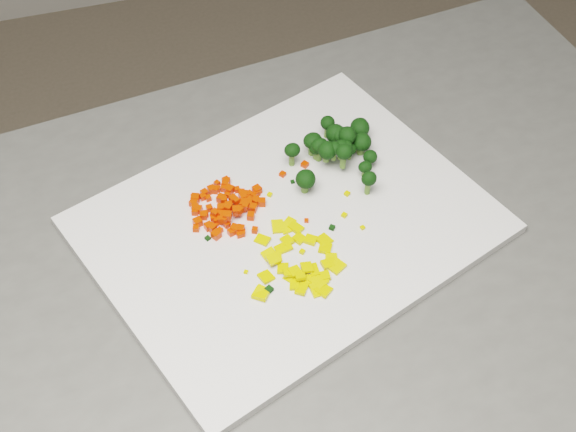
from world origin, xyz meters
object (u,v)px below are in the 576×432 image
object	(u,v)px
counter_block	(322,413)
broccoli_pile	(339,151)
pepper_pile	(290,258)
cutting_board	(288,225)
carrot_pile	(227,205)

from	to	relation	value
counter_block	broccoli_pile	distance (m)	0.50
broccoli_pile	pepper_pile	bearing A→B (deg)	-128.50
cutting_board	carrot_pile	xyz separation A→B (m)	(-0.06, 0.03, 0.02)
counter_block	cutting_board	world-z (taller)	cutting_board
carrot_pile	broccoli_pile	size ratio (longest dim) A/B	0.83
cutting_board	carrot_pile	bearing A→B (deg)	152.51
carrot_pile	counter_block	bearing A→B (deg)	-29.52
counter_block	pepper_pile	distance (m)	0.47
pepper_pile	cutting_board	bearing A→B (deg)	75.25
carrot_pile	broccoli_pile	distance (m)	0.15
carrot_pile	pepper_pile	xyz separation A→B (m)	(0.05, -0.09, -0.01)
carrot_pile	pepper_pile	world-z (taller)	carrot_pile
counter_block	cutting_board	bearing A→B (deg)	147.87
carrot_pile	broccoli_pile	bearing A→B (deg)	12.89
counter_block	broccoli_pile	bearing A→B (deg)	69.58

